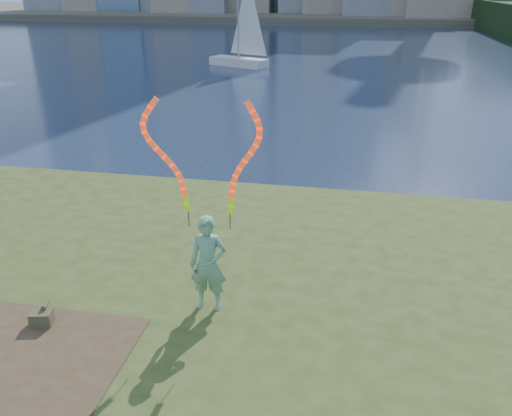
# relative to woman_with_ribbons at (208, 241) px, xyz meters

# --- Properties ---
(ground) EXTENTS (320.00, 320.00, 0.00)m
(ground) POSITION_rel_woman_with_ribbons_xyz_m (-0.35, 1.06, -2.19)
(ground) COLOR #192640
(ground) RESTS_ON ground
(grassy_knoll) EXTENTS (20.00, 18.00, 0.80)m
(grassy_knoll) POSITION_rel_woman_with_ribbons_xyz_m (-0.35, -1.23, -1.85)
(grassy_knoll) COLOR #394819
(grassy_knoll) RESTS_ON ground
(dirt_patch) EXTENTS (3.20, 3.00, 0.02)m
(dirt_patch) POSITION_rel_woman_with_ribbons_xyz_m (-2.55, -2.14, -1.38)
(dirt_patch) COLOR #47331E
(dirt_patch) RESTS_ON grassy_knoll
(far_shore) EXTENTS (320.00, 40.00, 1.20)m
(far_shore) POSITION_rel_woman_with_ribbons_xyz_m (-0.35, 96.06, -1.59)
(far_shore) COLOR #4D4838
(far_shore) RESTS_ON ground
(woman_with_ribbons) EXTENTS (2.14, 0.49, 4.21)m
(woman_with_ribbons) POSITION_rel_woman_with_ribbons_xyz_m (0.00, 0.00, 0.00)
(woman_with_ribbons) COLOR #14732E
(woman_with_ribbons) RESTS_ON grassy_knoll
(canvas_bag) EXTENTS (0.42, 0.47, 0.36)m
(canvas_bag) POSITION_rel_woman_with_ribbons_xyz_m (-2.80, -1.11, -1.24)
(canvas_bag) COLOR #484828
(canvas_bag) RESTS_ON grassy_knoll
(sailboat) EXTENTS (5.25, 3.58, 8.11)m
(sailboat) POSITION_rel_woman_with_ribbons_xyz_m (-6.83, 33.98, -0.80)
(sailboat) COLOR silver
(sailboat) RESTS_ON ground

